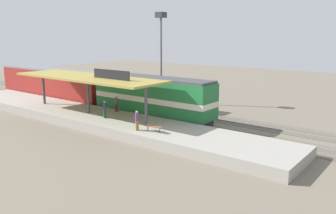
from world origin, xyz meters
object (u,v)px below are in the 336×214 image
at_px(passenger_carriage_single, 52,84).
at_px(person_walking, 137,119).
at_px(platform_bench, 154,127).
at_px(person_boarding, 105,108).
at_px(locomotive, 152,97).
at_px(light_mast, 161,39).
at_px(freight_car, 144,91).
at_px(person_waiting, 116,103).

xyz_separation_m(passenger_carriage_single, person_walking, (-6.52, -21.86, -0.46)).
bearing_deg(platform_bench, person_boarding, 82.86).
bearing_deg(locomotive, light_mast, 33.06).
bearing_deg(passenger_carriage_single, freight_car, -70.12).
distance_m(locomotive, passenger_carriage_single, 18.00).
distance_m(platform_bench, passenger_carriage_single, 24.05).
distance_m(passenger_carriage_single, light_mast, 16.27).
bearing_deg(locomotive, platform_bench, -138.71).
height_order(platform_bench, person_waiting, person_waiting).
height_order(person_walking, person_boarding, same).
height_order(platform_bench, freight_car, freight_car).
distance_m(freight_car, person_walking, 14.40).
height_order(freight_car, person_waiting, freight_car).
bearing_deg(person_walking, person_waiting, 58.92).
height_order(passenger_carriage_single, freight_car, passenger_carriage_single).
bearing_deg(person_boarding, platform_bench, -97.14).
bearing_deg(person_waiting, light_mast, 12.12).
xyz_separation_m(platform_bench, person_walking, (-0.52, 1.41, 0.51)).
bearing_deg(passenger_carriage_single, light_mast, -58.89).
bearing_deg(light_mast, freight_car, 176.36).
height_order(locomotive, light_mast, light_mast).
relative_size(locomotive, light_mast, 1.23).
relative_size(passenger_carriage_single, person_waiting, 11.70).
relative_size(light_mast, person_boarding, 6.84).
xyz_separation_m(passenger_carriage_single, light_mast, (7.80, -12.92, 6.08)).
distance_m(locomotive, freight_car, 7.02).
distance_m(person_waiting, person_boarding, 2.92).
distance_m(light_mast, person_walking, 18.10).
bearing_deg(person_walking, freight_car, 39.43).
distance_m(freight_car, light_mast, 7.18).
bearing_deg(person_waiting, person_boarding, -156.23).
bearing_deg(passenger_carriage_single, platform_bench, -104.46).
bearing_deg(platform_bench, person_walking, 110.23).
bearing_deg(person_walking, platform_bench, -69.77).
bearing_deg(passenger_carriage_single, locomotive, -90.00).
bearing_deg(person_boarding, light_mast, 14.65).
xyz_separation_m(locomotive, person_waiting, (-2.46, 2.87, -0.56)).
relative_size(locomotive, person_walking, 8.44).
relative_size(passenger_carriage_single, freight_car, 1.67).
distance_m(locomotive, light_mast, 11.07).
xyz_separation_m(person_walking, person_boarding, (1.39, 5.56, 0.00)).
height_order(platform_bench, person_walking, person_walking).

